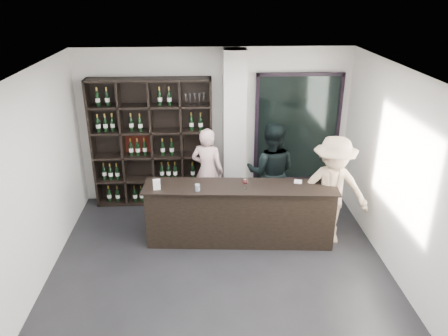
{
  "coord_description": "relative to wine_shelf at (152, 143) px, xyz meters",
  "views": [
    {
      "loc": [
        -0.21,
        -5.04,
        3.94
      ],
      "look_at": [
        0.1,
        1.1,
        1.31
      ],
      "focal_mm": 35.0,
      "sensor_mm": 36.0,
      "label": 1
    }
  ],
  "objects": [
    {
      "name": "taster_pink",
      "position": [
        1.0,
        -0.44,
        -0.39
      ],
      "size": [
        0.68,
        0.56,
        1.62
      ],
      "primitive_type": "imported",
      "rotation": [
        0.0,
        0.0,
        2.81
      ],
      "color": "beige",
      "rests_on": "floor"
    },
    {
      "name": "card_stand",
      "position": [
        0.21,
        -1.52,
        -0.12
      ],
      "size": [
        0.11,
        0.07,
        0.16
      ],
      "primitive_type": "cube",
      "rotation": [
        0.0,
        0.0,
        0.12
      ],
      "color": "white",
      "rests_on": "tasting_counter"
    },
    {
      "name": "tasting_counter",
      "position": [
        1.5,
        -1.47,
        -0.7
      ],
      "size": [
        3.03,
        0.63,
        1.0
      ],
      "rotation": [
        0.0,
        0.0,
        -0.07
      ],
      "color": "black",
      "rests_on": "floor"
    },
    {
      "name": "structural_column",
      "position": [
        1.5,
        -0.1,
        0.25
      ],
      "size": [
        0.4,
        0.4,
        2.9
      ],
      "primitive_type": "cube",
      "color": "silver",
      "rests_on": "floor"
    },
    {
      "name": "wine_shelf",
      "position": [
        0.0,
        0.0,
        0.0
      ],
      "size": [
        2.2,
        0.35,
        2.4
      ],
      "primitive_type": null,
      "color": "black",
      "rests_on": "floor"
    },
    {
      "name": "napkin_stack",
      "position": [
        2.43,
        -1.37,
        -0.19
      ],
      "size": [
        0.14,
        0.14,
        0.02
      ],
      "primitive_type": "cube",
      "rotation": [
        0.0,
        0.0,
        -0.26
      ],
      "color": "white",
      "rests_on": "tasting_counter"
    },
    {
      "name": "taster_black",
      "position": [
        2.1,
        -0.72,
        -0.31
      ],
      "size": [
        0.98,
        0.84,
        1.78
      ],
      "primitive_type": "imported",
      "rotation": [
        0.0,
        0.0,
        2.94
      ],
      "color": "black",
      "rests_on": "floor"
    },
    {
      "name": "spit_cup",
      "position": [
        0.83,
        -1.6,
        -0.15
      ],
      "size": [
        0.1,
        0.1,
        0.11
      ],
      "primitive_type": "cylinder",
      "rotation": [
        0.0,
        0.0,
        -0.4
      ],
      "color": "silver",
      "rests_on": "tasting_counter"
    },
    {
      "name": "floor",
      "position": [
        1.15,
        -2.57,
        -1.2
      ],
      "size": [
        5.0,
        5.5,
        0.01
      ],
      "primitive_type": "cube",
      "color": "black",
      "rests_on": "ground"
    },
    {
      "name": "wine_glass",
      "position": [
        1.56,
        -1.57,
        -0.1
      ],
      "size": [
        0.11,
        0.11,
        0.2
      ],
      "primitive_type": null,
      "rotation": [
        0.0,
        0.0,
        -0.4
      ],
      "color": "white",
      "rests_on": "tasting_counter"
    },
    {
      "name": "customer",
      "position": [
        2.95,
        -1.52,
        -0.3
      ],
      "size": [
        1.24,
        0.82,
        1.8
      ],
      "primitive_type": "imported",
      "rotation": [
        0.0,
        0.0,
        -0.13
      ],
      "color": "tan",
      "rests_on": "floor"
    },
    {
      "name": "glass_panel",
      "position": [
        2.7,
        0.12,
        0.2
      ],
      "size": [
        1.6,
        0.08,
        2.1
      ],
      "color": "black",
      "rests_on": "floor"
    }
  ]
}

